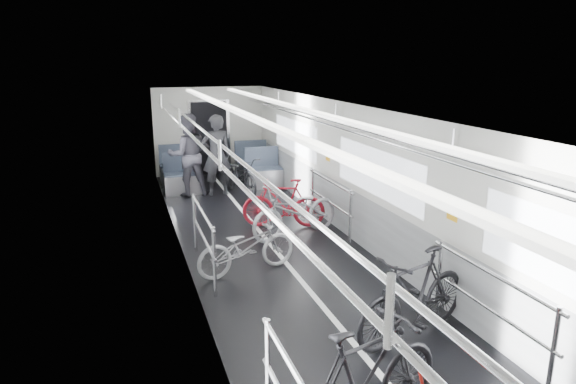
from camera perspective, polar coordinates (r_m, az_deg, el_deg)
name	(u,v)px	position (r m, az deg, el deg)	size (l,w,h in m)	color
car_shell	(258,172)	(9.42, -3.35, 2.18)	(3.02, 14.01, 2.41)	black
bike_left_mid	(365,379)	(4.67, 8.54, -19.89)	(0.49, 1.75, 1.05)	black
bike_left_far	(247,246)	(7.78, -4.62, -6.04)	(0.55, 1.59, 0.84)	#A1A1A5
bike_right_near	(414,295)	(6.15, 13.85, -11.05)	(0.50, 1.78, 1.07)	black
bike_right_mid	(296,211)	(9.26, 0.91, -2.12)	(0.65, 1.85, 0.97)	#A1A1A6
bike_right_far	(283,203)	(9.79, -0.51, -1.24)	(0.45, 1.58, 0.95)	maroon
bike_aisle	(240,175)	(12.25, -5.34, 1.87)	(0.61, 1.74, 0.92)	black
person_standing	(216,155)	(12.14, -7.97, 4.07)	(0.70, 0.46, 1.91)	black
person_seated	(188,155)	(12.23, -11.07, 4.06)	(0.94, 0.73, 1.93)	#2D2B33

